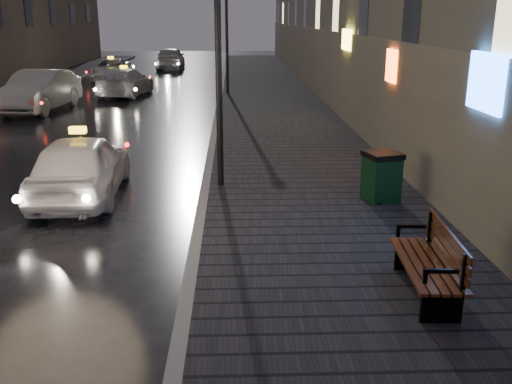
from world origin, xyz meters
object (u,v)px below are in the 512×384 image
lamp_far (227,22)px  car_far (171,58)px  bench (432,262)px  car_left_mid (39,91)px  taxi_mid (125,82)px  taxi_far (111,69)px  trash_bin (381,176)px  lamp_near (218,31)px  taxi_near (81,165)px

lamp_far → car_far: (-4.32, 14.65, -2.66)m
bench → car_left_mid: 20.15m
bench → taxi_mid: (-8.02, 21.56, 0.05)m
taxi_far → bench: bearing=-74.9°
car_left_mid → taxi_mid: car_left_mid is taller
car_left_mid → taxi_far: (0.52, 11.94, -0.18)m
lamp_far → trash_bin: size_ratio=5.21×
bench → lamp_near: bearing=122.6°
taxi_near → taxi_mid: bearing=-85.1°
bench → trash_bin: bearing=88.9°
trash_bin → bench: bearing=-109.9°
taxi_near → taxi_far: bearing=-82.2°
car_far → car_left_mid: bearing=77.4°
taxi_mid → lamp_near: bearing=114.9°
taxi_near → car_left_mid: 12.89m
taxi_mid → taxi_far: bearing=-66.3°
trash_bin → taxi_mid: (-8.36, 17.41, 0.01)m
car_far → bench: bearing=99.1°
bench → taxi_near: 7.84m
taxi_near → taxi_mid: 16.60m
lamp_far → taxi_mid: 5.78m
lamp_near → taxi_mid: lamp_near is taller
taxi_near → taxi_far: size_ratio=0.89×
bench → trash_bin: size_ratio=1.85×
taxi_mid → trash_bin: bearing=123.2°
car_left_mid → trash_bin: bearing=-42.9°
lamp_far → bench: lamp_far is taller
taxi_mid → car_far: car_far is taller
taxi_near → bench: bearing=137.3°
lamp_near → lamp_far: bearing=90.0°
bench → taxi_near: size_ratio=0.45×
car_left_mid → car_far: 19.26m
lamp_far → bench: 21.77m
taxi_near → lamp_far: bearing=-102.6°
trash_bin → car_far: size_ratio=0.21×
lamp_far → bench: bearing=-82.1°
lamp_far → taxi_far: bearing=133.4°
lamp_far → taxi_near: lamp_far is taller
taxi_far → car_left_mid: bearing=-96.7°
bench → taxi_far: (-10.18, 29.01, 0.03)m
lamp_near → taxi_far: (-7.21, 23.63, -2.84)m
bench → taxi_far: bearing=113.0°
lamp_far → lamp_near: bearing=-90.0°
lamp_far → taxi_mid: (-5.05, 0.18, -2.81)m
lamp_far → taxi_mid: size_ratio=1.14×
taxi_near → car_left_mid: car_left_mid is taller
lamp_near → taxi_far: bearing=107.0°
bench → taxi_mid: bearing=114.1°
taxi_near → car_left_mid: (-4.74, 11.99, 0.12)m
taxi_mid → car_far: size_ratio=0.96×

